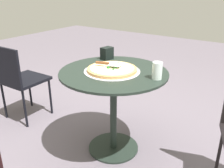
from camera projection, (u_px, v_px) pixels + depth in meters
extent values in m
plane|color=slate|center=(113.00, 148.00, 2.23)|extent=(10.00, 10.00, 0.00)
cylinder|color=#1F2B24|center=(114.00, 72.00, 1.96)|extent=(0.87, 0.87, 0.02)
cylinder|color=#1F2B24|center=(113.00, 112.00, 2.09)|extent=(0.06, 0.06, 0.70)
cylinder|color=#1F2B24|center=(113.00, 147.00, 2.23)|extent=(0.44, 0.44, 0.02)
cylinder|color=silver|center=(112.00, 71.00, 1.95)|extent=(0.44, 0.44, 0.00)
cylinder|color=tan|center=(112.00, 69.00, 1.95)|extent=(0.39, 0.39, 0.02)
cylinder|color=beige|center=(112.00, 68.00, 1.94)|extent=(0.35, 0.35, 0.00)
sphere|color=#2B5F21|center=(118.00, 64.00, 2.03)|extent=(0.02, 0.02, 0.02)
sphere|color=silver|center=(104.00, 67.00, 1.95)|extent=(0.01, 0.01, 0.01)
sphere|color=beige|center=(115.00, 65.00, 1.99)|extent=(0.02, 0.02, 0.02)
sphere|color=#2D752E|center=(116.00, 67.00, 1.94)|extent=(0.02, 0.02, 0.02)
sphere|color=#27681D|center=(116.00, 68.00, 1.94)|extent=(0.01, 0.01, 0.01)
sphere|color=silver|center=(119.00, 65.00, 1.98)|extent=(0.02, 0.02, 0.02)
sphere|color=#28692F|center=(113.00, 70.00, 1.89)|extent=(0.01, 0.01, 0.01)
sphere|color=#257532|center=(103.00, 63.00, 2.05)|extent=(0.01, 0.01, 0.01)
sphere|color=#287028|center=(108.00, 68.00, 1.93)|extent=(0.02, 0.02, 0.02)
cube|color=silver|center=(115.00, 65.00, 1.95)|extent=(0.12, 0.11, 0.00)
cube|color=brown|center=(102.00, 63.00, 1.97)|extent=(0.11, 0.05, 0.02)
cylinder|color=silver|center=(157.00, 71.00, 1.78)|extent=(0.07, 0.07, 0.13)
cube|color=black|center=(107.00, 53.00, 2.25)|extent=(0.09, 0.12, 0.11)
cube|color=black|center=(25.00, 80.00, 2.62)|extent=(0.41, 0.41, 0.03)
cube|color=black|center=(6.00, 66.00, 2.40)|extent=(0.41, 0.03, 0.37)
cylinder|color=black|center=(30.00, 90.00, 2.93)|extent=(0.02, 0.02, 0.41)
cylinder|color=black|center=(50.00, 97.00, 2.75)|extent=(0.02, 0.02, 0.41)
cylinder|color=black|center=(4.00, 101.00, 2.66)|extent=(0.02, 0.02, 0.41)
cylinder|color=black|center=(25.00, 109.00, 2.49)|extent=(0.02, 0.02, 0.41)
cylinder|color=black|center=(219.00, 153.00, 1.83)|extent=(0.02, 0.02, 0.43)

